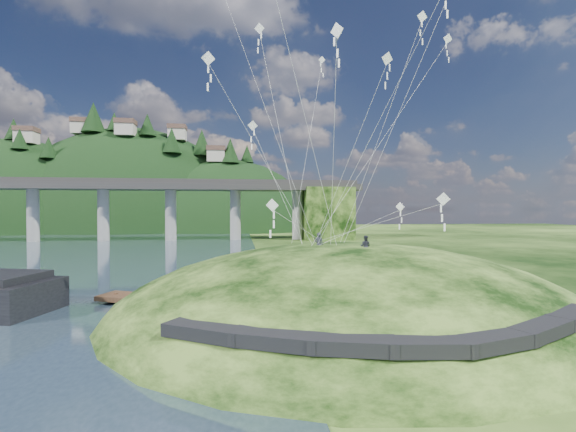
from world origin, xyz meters
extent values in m
plane|color=black|center=(0.00, 0.00, 0.00)|extent=(320.00, 320.00, 0.00)
ellipsoid|color=black|center=(8.00, 2.00, -1.50)|extent=(36.00, 32.00, 13.00)
cube|color=black|center=(-1.50, -8.00, 2.03)|extent=(4.32, 3.62, 0.71)
cube|color=black|center=(1.50, -9.65, 2.09)|extent=(4.10, 2.97, 0.61)
cube|color=black|center=(4.50, -10.65, 2.08)|extent=(3.85, 2.37, 0.62)
cube|color=black|center=(7.50, -11.10, 2.04)|extent=(3.62, 1.83, 0.66)
cube|color=black|center=(10.50, -10.90, 2.05)|extent=(3.82, 2.27, 0.68)
cube|color=black|center=(13.50, -9.95, 2.14)|extent=(4.11, 2.97, 0.71)
cube|color=black|center=(16.50, -8.40, 2.16)|extent=(4.26, 3.43, 0.66)
cube|color=#2D2B2B|center=(-50.00, 70.00, 13.00)|extent=(160.00, 9.00, 1.60)
cube|color=#2D2B2B|center=(-50.00, 70.00, 14.40)|extent=(160.00, 0.40, 1.20)
cube|color=#2D2B2B|center=(-50.00, 74.30, 14.40)|extent=(160.00, 0.40, 1.20)
cylinder|color=gray|center=(-47.50, 70.00, 6.50)|extent=(2.60, 2.60, 13.00)
cylinder|color=gray|center=(-32.00, 70.00, 6.50)|extent=(2.60, 2.60, 13.00)
cylinder|color=gray|center=(-16.50, 70.00, 6.50)|extent=(2.60, 2.60, 13.00)
cylinder|color=gray|center=(-1.00, 70.00, 6.50)|extent=(2.60, 2.60, 13.00)
cylinder|color=gray|center=(14.50, 70.00, 6.50)|extent=(2.60, 2.60, 13.00)
cube|color=black|center=(22.00, 70.00, 6.50)|extent=(12.00, 11.00, 13.00)
ellipsoid|color=black|center=(-78.00, 120.00, -8.00)|extent=(84.00, 60.00, 80.00)
ellipsoid|color=black|center=(-40.00, 126.00, -6.00)|extent=(96.00, 68.00, 88.00)
ellipsoid|color=black|center=(-5.00, 118.00, -10.00)|extent=(76.00, 56.00, 72.00)
cone|color=black|center=(-75.52, 114.91, 34.54)|extent=(5.61, 5.61, 7.39)
cone|color=black|center=(-69.59, 107.07, 30.04)|extent=(5.08, 5.08, 6.69)
cone|color=black|center=(-60.58, 106.17, 27.34)|extent=(5.29, 5.29, 6.96)
cone|color=black|center=(-49.87, 114.63, 39.23)|extent=(8.01, 8.01, 10.54)
cone|color=black|center=(-42.87, 114.06, 37.88)|extent=(4.97, 4.97, 6.54)
cone|color=black|center=(-31.40, 112.04, 36.68)|extent=(5.83, 5.83, 7.67)
cone|color=black|center=(-22.45, 107.08, 30.58)|extent=(6.47, 6.47, 8.51)
cone|color=black|center=(-13.22, 113.99, 31.23)|extent=(7.13, 7.13, 9.38)
cone|color=black|center=(-3.12, 109.03, 27.87)|extent=(6.56, 6.56, 8.63)
cone|color=black|center=(2.77, 114.63, 27.68)|extent=(4.88, 4.88, 6.42)
cube|color=beige|center=(-70.00, 112.00, 31.29)|extent=(6.00, 5.00, 4.00)
cube|color=brown|center=(-70.00, 112.00, 33.99)|extent=(6.40, 5.40, 1.60)
cube|color=beige|center=(-55.00, 118.00, 35.99)|extent=(6.00, 5.00, 4.00)
cube|color=brown|center=(-55.00, 118.00, 38.69)|extent=(6.40, 5.40, 1.60)
cube|color=beige|center=(-38.00, 110.00, 34.28)|extent=(6.00, 5.00, 4.00)
cube|color=brown|center=(-38.00, 110.00, 36.98)|extent=(6.40, 5.40, 1.60)
cube|color=beige|center=(-22.00, 116.00, 34.18)|extent=(6.00, 5.00, 4.00)
cube|color=brown|center=(-22.00, 116.00, 36.88)|extent=(6.40, 5.40, 1.60)
cube|color=beige|center=(-8.00, 110.00, 25.88)|extent=(6.00, 5.00, 4.00)
cube|color=brown|center=(-8.00, 110.00, 28.58)|extent=(6.40, 5.40, 1.60)
cube|color=#3D2619|center=(-4.11, 4.26, 0.48)|extent=(14.71, 8.16, 0.38)
cylinder|color=#3D2619|center=(-10.01, 6.82, 0.21)|extent=(0.32, 0.32, 1.07)
cylinder|color=#3D2619|center=(-7.06, 5.54, 0.21)|extent=(0.32, 0.32, 1.07)
cylinder|color=#3D2619|center=(-4.11, 4.26, 0.21)|extent=(0.32, 0.32, 1.07)
cylinder|color=#3D2619|center=(-1.16, 2.97, 0.21)|extent=(0.32, 0.32, 1.07)
cylinder|color=#3D2619|center=(1.79, 1.69, 0.21)|extent=(0.32, 0.32, 1.07)
imported|color=#282A36|center=(5.80, 2.06, 5.84)|extent=(0.77, 0.68, 1.78)
imported|color=#282A36|center=(8.75, 0.24, 5.72)|extent=(0.94, 0.90, 1.53)
cube|color=white|center=(9.28, -2.29, 17.10)|extent=(0.79, 0.29, 0.77)
cube|color=white|center=(9.28, -2.29, 16.53)|extent=(0.10, 0.07, 0.47)
cube|color=white|center=(9.28, -2.29, 15.96)|extent=(0.10, 0.07, 0.47)
cube|color=white|center=(9.28, -2.29, 15.39)|extent=(0.10, 0.07, 0.47)
cube|color=white|center=(12.35, -3.67, 8.19)|extent=(0.79, 0.31, 0.81)
cube|color=white|center=(12.35, -3.67, 7.61)|extent=(0.11, 0.04, 0.47)
cube|color=white|center=(12.35, -3.67, 7.03)|extent=(0.11, 0.04, 0.47)
cube|color=white|center=(12.35, -3.67, 6.45)|extent=(0.11, 0.04, 0.47)
cube|color=white|center=(11.33, -5.59, 18.95)|extent=(0.10, 0.02, 0.47)
cube|color=white|center=(11.33, -5.59, 18.39)|extent=(0.10, 0.02, 0.47)
cube|color=white|center=(13.02, 0.57, 21.38)|extent=(0.80, 0.23, 0.79)
cube|color=white|center=(13.02, 0.57, 20.81)|extent=(0.10, 0.06, 0.47)
cube|color=white|center=(13.02, 0.57, 20.24)|extent=(0.10, 0.06, 0.47)
cube|color=white|center=(13.02, 0.57, 19.67)|extent=(0.10, 0.06, 0.47)
cube|color=white|center=(1.54, 4.24, 21.58)|extent=(0.78, 0.29, 0.79)
cube|color=white|center=(1.54, 4.24, 21.01)|extent=(0.10, 0.03, 0.46)
cube|color=white|center=(1.54, 4.24, 20.44)|extent=(0.10, 0.03, 0.46)
cube|color=white|center=(1.54, 4.24, 19.87)|extent=(0.10, 0.03, 0.46)
cube|color=white|center=(17.67, 5.29, 22.13)|extent=(0.83, 0.29, 0.80)
cube|color=white|center=(17.67, 5.29, 21.54)|extent=(0.11, 0.06, 0.48)
cube|color=white|center=(17.67, 5.29, 20.96)|extent=(0.11, 0.06, 0.48)
cube|color=white|center=(17.67, 5.29, 20.37)|extent=(0.11, 0.06, 0.48)
cube|color=white|center=(12.94, 4.05, 7.77)|extent=(0.51, 0.62, 0.75)
cube|color=white|center=(12.94, 4.05, 7.23)|extent=(0.09, 0.08, 0.44)
cube|color=white|center=(12.94, 4.05, 6.69)|extent=(0.09, 0.08, 0.44)
cube|color=white|center=(12.94, 4.05, 6.15)|extent=(0.09, 0.08, 0.44)
cube|color=white|center=(7.98, 11.14, 22.11)|extent=(0.68, 0.18, 0.67)
cube|color=white|center=(7.98, 11.14, 21.64)|extent=(0.09, 0.03, 0.39)
cube|color=white|center=(7.98, 11.14, 21.16)|extent=(0.09, 0.03, 0.39)
cube|color=white|center=(7.98, 11.14, 20.68)|extent=(0.09, 0.03, 0.39)
cube|color=white|center=(1.98, -2.30, 7.81)|extent=(0.75, 0.42, 0.80)
cube|color=white|center=(1.98, -2.30, 7.23)|extent=(0.11, 0.04, 0.48)
cube|color=white|center=(1.98, -2.30, 6.64)|extent=(0.11, 0.04, 0.48)
cube|color=white|center=(1.98, -2.30, 6.06)|extent=(0.11, 0.04, 0.48)
cube|color=white|center=(-1.89, -1.86, 16.74)|extent=(0.84, 0.24, 0.82)
cube|color=white|center=(-1.89, -1.86, 16.15)|extent=(0.11, 0.05, 0.48)
cube|color=white|center=(-1.89, -1.86, 15.56)|extent=(0.11, 0.05, 0.48)
cube|color=white|center=(-1.89, -1.86, 14.97)|extent=(0.11, 0.05, 0.48)
cube|color=white|center=(1.00, 4.09, 14.03)|extent=(0.77, 0.27, 0.74)
cube|color=white|center=(1.00, 4.09, 13.48)|extent=(0.10, 0.05, 0.44)
cube|color=white|center=(1.00, 4.09, 12.94)|extent=(0.10, 0.05, 0.44)
cube|color=white|center=(1.00, 4.09, 12.40)|extent=(0.10, 0.05, 0.44)
cube|color=white|center=(5.41, -4.64, 17.56)|extent=(0.59, 0.66, 0.83)
cube|color=white|center=(5.41, -4.64, 16.96)|extent=(0.10, 0.08, 0.49)
cube|color=white|center=(5.41, -4.64, 16.37)|extent=(0.10, 0.08, 0.49)
cube|color=white|center=(5.41, -4.64, 15.77)|extent=(0.10, 0.08, 0.49)
camera|label=1|loc=(-0.03, -25.79, 7.56)|focal=24.00mm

